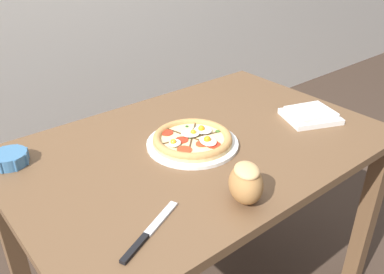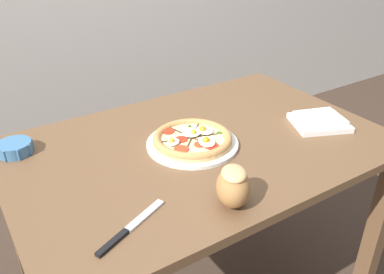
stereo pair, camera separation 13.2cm
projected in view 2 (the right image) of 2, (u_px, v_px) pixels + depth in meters
dining_table at (199, 171)px, 1.41m from camera, size 1.24×0.82×0.76m
pizza at (192, 140)px, 1.33m from camera, size 0.30×0.30×0.05m
ramekin_bowl at (15, 148)px, 1.29m from camera, size 0.11×0.11×0.04m
napkin_folded at (320, 121)px, 1.46m from camera, size 0.23×0.22×0.04m
bread_piece_near at (233, 185)px, 1.05m from camera, size 0.14×0.15×0.11m
knife_main at (131, 227)px, 0.98m from camera, size 0.22×0.11×0.01m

